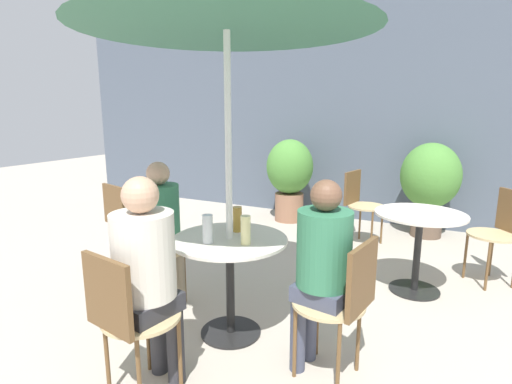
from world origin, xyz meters
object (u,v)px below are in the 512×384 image
(seated_person_1, at_px, (147,266))
(bistro_chair_5, at_px, (125,217))
(seated_person_0, at_px, (162,221))
(beer_glass_0, at_px, (237,219))
(bistro_chair_0, at_px, (151,240))
(umbrella, at_px, (226,6))
(beer_glass_1, at_px, (208,229))
(beer_glass_2, at_px, (246,230))
(potted_plant_0, at_px, (290,173))
(cafe_table_far, at_px, (419,233))
(bistro_chair_2, at_px, (344,296))
(potted_plant_1, at_px, (430,181))
(bistro_chair_1, at_px, (126,312))
(bistro_chair_4, at_px, (502,227))
(cafe_table_near, at_px, (230,261))
(seated_person_2, at_px, (321,260))
(bistro_chair_3, at_px, (360,199))

(seated_person_1, bearing_deg, bistro_chair_5, -31.80)
(seated_person_0, xyz_separation_m, beer_glass_0, (0.66, 0.05, 0.09))
(bistro_chair_0, bearing_deg, seated_person_0, -90.00)
(seated_person_1, bearing_deg, umbrella, -90.00)
(beer_glass_1, distance_m, beer_glass_2, 0.25)
(beer_glass_0, distance_m, potted_plant_0, 2.90)
(cafe_table_far, height_order, bistro_chair_2, bistro_chair_2)
(potted_plant_1, bearing_deg, beer_glass_1, -109.67)
(cafe_table_far, distance_m, potted_plant_0, 2.49)
(beer_glass_0, distance_m, beer_glass_1, 0.31)
(seated_person_0, relative_size, beer_glass_1, 6.21)
(bistro_chair_1, bearing_deg, bistro_chair_4, -115.61)
(bistro_chair_0, xyz_separation_m, beer_glass_1, (0.75, -0.29, 0.28))
(seated_person_0, xyz_separation_m, potted_plant_0, (-0.07, 2.85, -0.03))
(beer_glass_1, bearing_deg, cafe_table_near, 61.04)
(beer_glass_2, bearing_deg, beer_glass_1, -159.49)
(bistro_chair_2, xyz_separation_m, bistro_chair_5, (-2.39, 0.72, 0.00))
(bistro_chair_1, bearing_deg, seated_person_2, -129.58)
(bistro_chair_4, xyz_separation_m, seated_person_2, (-1.08, -1.98, 0.19))
(bistro_chair_5, bearing_deg, beer_glass_1, 170.03)
(seated_person_2, height_order, beer_glass_0, seated_person_2)
(seated_person_2, bearing_deg, bistro_chair_5, -97.63)
(bistro_chair_0, relative_size, bistro_chair_4, 1.00)
(bistro_chair_2, distance_m, bistro_chair_3, 2.60)
(bistro_chair_4, height_order, potted_plant_0, potted_plant_0)
(bistro_chair_0, relative_size, bistro_chair_2, 1.00)
(bistro_chair_3, bearing_deg, umbrella, -175.29)
(bistro_chair_0, relative_size, potted_plant_0, 0.74)
(bistro_chair_4, distance_m, potted_plant_0, 2.76)
(cafe_table_near, xyz_separation_m, cafe_table_far, (1.10, 1.33, -0.01))
(bistro_chair_2, height_order, umbrella, umbrella)
(cafe_table_far, xyz_separation_m, bistro_chair_2, (-0.27, -1.47, -0.00))
(cafe_table_far, relative_size, umbrella, 0.32)
(seated_person_1, distance_m, seated_person_2, 0.99)
(cafe_table_far, distance_m, potted_plant_1, 1.75)
(umbrella, bearing_deg, seated_person_0, 170.39)
(bistro_chair_0, xyz_separation_m, potted_plant_0, (0.07, 2.82, 0.16))
(bistro_chair_4, relative_size, seated_person_1, 0.70)
(potted_plant_0, bearing_deg, bistro_chair_3, -26.05)
(beer_glass_2, bearing_deg, potted_plant_0, 106.90)
(beer_glass_0, bearing_deg, seated_person_1, -95.82)
(seated_person_0, distance_m, beer_glass_0, 0.67)
(seated_person_0, bearing_deg, umbrella, -90.00)
(cafe_table_far, xyz_separation_m, potted_plant_1, (-0.04, 1.74, 0.18))
(bistro_chair_3, height_order, seated_person_0, seated_person_0)
(seated_person_1, distance_m, beer_glass_0, 0.86)
(bistro_chair_0, height_order, potted_plant_0, potted_plant_0)
(seated_person_2, distance_m, potted_plant_0, 3.40)
(bistro_chair_2, bearing_deg, beer_glass_1, -80.16)
(umbrella, bearing_deg, bistro_chair_4, 46.60)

